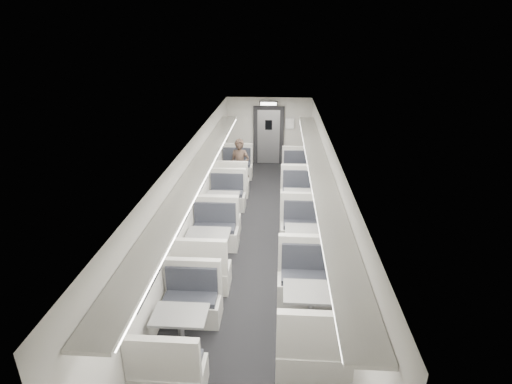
# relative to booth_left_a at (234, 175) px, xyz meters

# --- Properties ---
(room) EXTENTS (3.24, 12.24, 2.64)m
(room) POSITION_rel_booth_left_a_xyz_m (1.00, -3.59, 0.83)
(room) COLOR black
(room) RESTS_ON ground
(booth_left_a) EXTENTS (1.03, 2.09, 1.12)m
(booth_left_a) POSITION_rel_booth_left_a_xyz_m (0.00, 0.00, 0.00)
(booth_left_a) COLOR #B7B4AB
(booth_left_a) RESTS_ON room
(booth_left_b) EXTENTS (1.01, 2.05, 1.10)m
(booth_left_b) POSITION_rel_booth_left_a_xyz_m (0.00, -2.47, -0.01)
(booth_left_b) COLOR #B7B4AB
(booth_left_b) RESTS_ON room
(booth_left_c) EXTENTS (1.06, 2.15, 1.15)m
(booth_left_c) POSITION_rel_booth_left_a_xyz_m (0.00, -4.59, 0.01)
(booth_left_c) COLOR #B7B4AB
(booth_left_c) RESTS_ON room
(booth_left_d) EXTENTS (0.98, 2.00, 1.07)m
(booth_left_d) POSITION_rel_booth_left_a_xyz_m (0.00, -7.03, -0.02)
(booth_left_d) COLOR #B7B4AB
(booth_left_d) RESTS_ON room
(booth_right_a) EXTENTS (1.00, 2.02, 1.08)m
(booth_right_a) POSITION_rel_booth_left_a_xyz_m (2.00, -0.08, -0.01)
(booth_right_a) COLOR #B7B4AB
(booth_right_a) RESTS_ON room
(booth_right_b) EXTENTS (1.07, 2.16, 1.16)m
(booth_right_b) POSITION_rel_booth_left_a_xyz_m (2.00, -2.29, 0.01)
(booth_right_b) COLOR #B7B4AB
(booth_right_b) RESTS_ON room
(booth_right_c) EXTENTS (1.02, 2.08, 1.11)m
(booth_right_c) POSITION_rel_booth_left_a_xyz_m (2.00, -4.26, -0.00)
(booth_right_c) COLOR #B7B4AB
(booth_right_c) RESTS_ON room
(booth_right_d) EXTENTS (1.12, 2.27, 1.21)m
(booth_right_d) POSITION_rel_booth_left_a_xyz_m (2.00, -6.47, 0.03)
(booth_right_d) COLOR #B7B4AB
(booth_right_d) RESTS_ON room
(passenger) EXTENTS (0.67, 0.52, 1.66)m
(passenger) POSITION_rel_booth_left_a_xyz_m (0.24, -0.55, 0.45)
(passenger) COLOR black
(passenger) RESTS_ON room
(window_a) EXTENTS (0.02, 1.18, 0.84)m
(window_a) POSITION_rel_booth_left_a_xyz_m (-0.49, -0.19, 0.98)
(window_a) COLOR black
(window_a) RESTS_ON room
(window_b) EXTENTS (0.02, 1.18, 0.84)m
(window_b) POSITION_rel_booth_left_a_xyz_m (-0.49, -2.39, 0.98)
(window_b) COLOR black
(window_b) RESTS_ON room
(window_c) EXTENTS (0.02, 1.18, 0.84)m
(window_c) POSITION_rel_booth_left_a_xyz_m (-0.49, -4.59, 0.98)
(window_c) COLOR black
(window_c) RESTS_ON room
(window_d) EXTENTS (0.02, 1.18, 0.84)m
(window_d) POSITION_rel_booth_left_a_xyz_m (-0.49, -6.79, 0.98)
(window_d) COLOR black
(window_d) RESTS_ON room
(luggage_rack_left) EXTENTS (0.46, 10.40, 0.09)m
(luggage_rack_left) POSITION_rel_booth_left_a_xyz_m (-0.24, -3.89, 1.54)
(luggage_rack_left) COLOR #B7B4AB
(luggage_rack_left) RESTS_ON room
(luggage_rack_right) EXTENTS (0.46, 10.40, 0.09)m
(luggage_rack_right) POSITION_rel_booth_left_a_xyz_m (2.24, -3.89, 1.54)
(luggage_rack_right) COLOR #B7B4AB
(luggage_rack_right) RESTS_ON room
(vestibule_door) EXTENTS (1.10, 0.13, 2.10)m
(vestibule_door) POSITION_rel_booth_left_a_xyz_m (1.00, 2.35, 0.67)
(vestibule_door) COLOR black
(vestibule_door) RESTS_ON room
(exit_sign) EXTENTS (0.62, 0.12, 0.16)m
(exit_sign) POSITION_rel_booth_left_a_xyz_m (1.00, 1.86, 1.91)
(exit_sign) COLOR black
(exit_sign) RESTS_ON room
(wall_notice) EXTENTS (0.32, 0.02, 0.40)m
(wall_notice) POSITION_rel_booth_left_a_xyz_m (1.75, 2.33, 1.13)
(wall_notice) COLOR white
(wall_notice) RESTS_ON room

